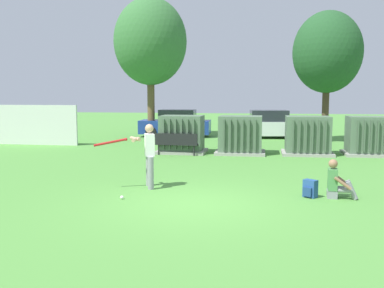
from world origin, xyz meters
name	(u,v)px	position (x,y,z in m)	size (l,w,h in m)	color
ground_plane	(192,204)	(0.00, 0.00, 0.00)	(96.00, 96.00, 0.00)	#51933D
fence_panel	(32,125)	(-9.89, 10.50, 1.00)	(4.80, 0.12, 2.00)	silver
transformer_west	(182,135)	(-1.88, 8.75, 0.79)	(2.10, 1.70, 1.62)	#9E9B93
transformer_mid_west	(240,135)	(0.66, 8.80, 0.79)	(2.10, 1.70, 1.62)	#9E9B93
transformer_mid_east	(307,136)	(3.46, 9.01, 0.79)	(2.10, 1.70, 1.62)	#9E9B93
transformer_east	(370,136)	(6.01, 9.22, 0.79)	(2.10, 1.70, 1.62)	#9E9B93
park_bench	(177,142)	(-1.95, 7.92, 0.54)	(1.82, 0.50, 0.92)	black
batter	(147,152)	(-1.49, 1.59, 0.98)	(1.58, 0.86, 1.74)	gray
sports_ball	(122,197)	(-1.76, 0.20, 0.04)	(0.09, 0.09, 0.09)	white
seated_spectator	(337,183)	(3.41, 1.18, 0.38)	(0.74, 0.57, 0.96)	gray
backpack	(310,189)	(2.77, 1.14, 0.21)	(0.38, 0.37, 0.44)	#264C8C
tree_left	(150,42)	(-4.95, 15.27, 5.56)	(4.24, 4.24, 8.10)	brown
tree_center_left	(327,53)	(4.87, 14.23, 4.71)	(3.59, 3.59, 6.86)	#4C3828
parked_car_leftmost	(176,124)	(-3.57, 15.83, 0.75)	(4.26, 2.04, 1.62)	navy
parked_car_left_of_center	(267,125)	(1.83, 15.86, 0.75)	(4.37, 2.28, 1.62)	silver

